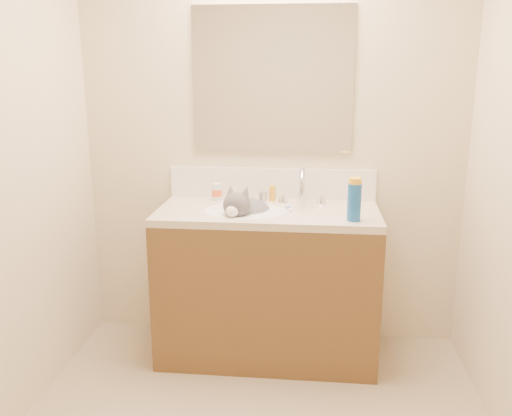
% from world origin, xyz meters
% --- Properties ---
extents(room_shell, '(2.24, 2.54, 2.52)m').
position_xyz_m(room_shell, '(0.00, 0.00, 1.49)').
color(room_shell, beige).
rests_on(room_shell, ground).
extents(vanity_cabinet, '(1.20, 0.55, 0.82)m').
position_xyz_m(vanity_cabinet, '(0.00, 0.97, 0.41)').
color(vanity_cabinet, brown).
rests_on(vanity_cabinet, ground).
extents(counter_slab, '(1.20, 0.55, 0.04)m').
position_xyz_m(counter_slab, '(0.00, 0.97, 0.84)').
color(counter_slab, beige).
rests_on(counter_slab, vanity_cabinet).
extents(basin, '(0.45, 0.36, 0.14)m').
position_xyz_m(basin, '(-0.12, 0.94, 0.79)').
color(basin, white).
rests_on(basin, vanity_cabinet).
extents(faucet, '(0.28, 0.20, 0.21)m').
position_xyz_m(faucet, '(0.18, 1.11, 0.95)').
color(faucet, silver).
rests_on(faucet, counter_slab).
extents(cat, '(0.35, 0.42, 0.32)m').
position_xyz_m(cat, '(-0.12, 0.97, 0.83)').
color(cat, '#4F4C4F').
rests_on(cat, basin).
extents(backsplash, '(1.20, 0.02, 0.18)m').
position_xyz_m(backsplash, '(0.00, 1.24, 0.95)').
color(backsplash, white).
rests_on(backsplash, counter_slab).
extents(mirror, '(0.90, 0.02, 0.80)m').
position_xyz_m(mirror, '(0.00, 1.24, 1.54)').
color(mirror, white).
rests_on(mirror, room_shell).
extents(pill_bottle, '(0.07, 0.07, 0.10)m').
position_xyz_m(pill_bottle, '(-0.31, 1.16, 0.91)').
color(pill_bottle, silver).
rests_on(pill_bottle, counter_slab).
extents(pill_label, '(0.07, 0.07, 0.04)m').
position_xyz_m(pill_label, '(-0.31, 1.16, 0.90)').
color(pill_label, '#F95929').
rests_on(pill_label, pill_bottle).
extents(silver_jar, '(0.06, 0.06, 0.06)m').
position_xyz_m(silver_jar, '(-0.05, 1.16, 0.89)').
color(silver_jar, '#B7B7BC').
rests_on(silver_jar, counter_slab).
extents(amber_bottle, '(0.04, 0.04, 0.09)m').
position_xyz_m(amber_bottle, '(0.01, 1.18, 0.90)').
color(amber_bottle, orange).
rests_on(amber_bottle, counter_slab).
extents(toothbrush, '(0.05, 0.14, 0.01)m').
position_xyz_m(toothbrush, '(0.11, 1.00, 0.86)').
color(toothbrush, silver).
rests_on(toothbrush, counter_slab).
extents(toothbrush_head, '(0.02, 0.03, 0.02)m').
position_xyz_m(toothbrush_head, '(0.11, 1.00, 0.87)').
color(toothbrush_head, '#5D85C7').
rests_on(toothbrush_head, counter_slab).
extents(spray_can, '(0.08, 0.08, 0.19)m').
position_xyz_m(spray_can, '(0.45, 0.80, 0.95)').
color(spray_can, '#1753A3').
rests_on(spray_can, counter_slab).
extents(spray_cap, '(0.07, 0.07, 0.04)m').
position_xyz_m(spray_cap, '(0.45, 0.80, 1.06)').
color(spray_cap, yellow).
rests_on(spray_cap, spray_can).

